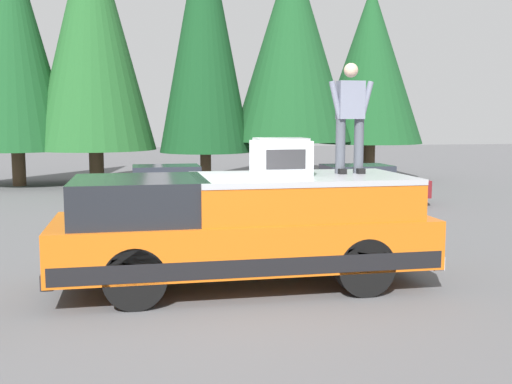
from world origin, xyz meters
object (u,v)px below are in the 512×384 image
pickup_truck (243,228)px  person_on_truck_bed (350,115)px  parked_car_maroon (354,185)px  compressor_unit (281,157)px  parked_car_silver (164,186)px

pickup_truck → person_on_truck_bed: size_ratio=3.28×
parked_car_maroon → pickup_truck: bearing=149.4°
pickup_truck → compressor_unit: (0.07, -0.59, 1.05)m
parked_car_maroon → person_on_truck_bed: bearing=159.1°
compressor_unit → parked_car_silver: size_ratio=0.20×
compressor_unit → parked_car_silver: bearing=8.9°
pickup_truck → parked_car_silver: (8.71, 0.77, -0.29)m
parked_car_maroon → parked_car_silver: 5.48m
parked_car_maroon → parked_car_silver: size_ratio=1.00×
pickup_truck → parked_car_maroon: (7.84, -4.64, -0.29)m
parked_car_silver → compressor_unit: bearing=-171.1°
parked_car_silver → person_on_truck_bed: bearing=-163.8°
compressor_unit → person_on_truck_bed: size_ratio=0.50×
parked_car_maroon → compressor_unit: bearing=152.5°
pickup_truck → compressor_unit: size_ratio=6.60×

